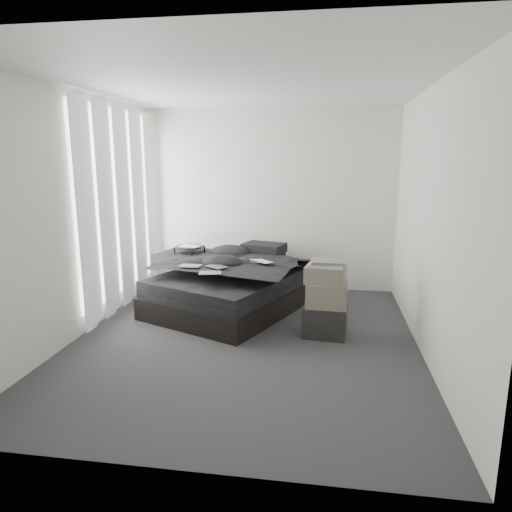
# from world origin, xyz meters

# --- Properties ---
(floor) EXTENTS (3.60, 4.20, 0.01)m
(floor) POSITION_xyz_m (0.00, 0.00, 0.00)
(floor) COLOR #333336
(floor) RESTS_ON ground
(ceiling) EXTENTS (3.60, 4.20, 0.01)m
(ceiling) POSITION_xyz_m (0.00, 0.00, 2.60)
(ceiling) COLOR white
(ceiling) RESTS_ON ground
(wall_back) EXTENTS (3.60, 0.01, 2.60)m
(wall_back) POSITION_xyz_m (0.00, 2.10, 1.30)
(wall_back) COLOR white
(wall_back) RESTS_ON ground
(wall_front) EXTENTS (3.60, 0.01, 2.60)m
(wall_front) POSITION_xyz_m (0.00, -2.10, 1.30)
(wall_front) COLOR white
(wall_front) RESTS_ON ground
(wall_left) EXTENTS (0.01, 4.20, 2.60)m
(wall_left) POSITION_xyz_m (-1.80, 0.00, 1.30)
(wall_left) COLOR white
(wall_left) RESTS_ON ground
(wall_right) EXTENTS (0.01, 4.20, 2.60)m
(wall_right) POSITION_xyz_m (1.80, 0.00, 1.30)
(wall_right) COLOR white
(wall_right) RESTS_ON ground
(window_left) EXTENTS (0.02, 2.00, 2.30)m
(window_left) POSITION_xyz_m (-1.78, 0.90, 1.35)
(window_left) COLOR white
(window_left) RESTS_ON wall_left
(curtain_left) EXTENTS (0.06, 2.12, 2.48)m
(curtain_left) POSITION_xyz_m (-1.73, 0.90, 1.28)
(curtain_left) COLOR white
(curtain_left) RESTS_ON wall_left
(bed) EXTENTS (2.16, 2.40, 0.27)m
(bed) POSITION_xyz_m (-0.34, 1.02, 0.13)
(bed) COLOR black
(bed) RESTS_ON floor
(mattress) EXTENTS (2.08, 2.33, 0.21)m
(mattress) POSITION_xyz_m (-0.34, 1.02, 0.37)
(mattress) COLOR black
(mattress) RESTS_ON bed
(duvet) EXTENTS (2.01, 2.12, 0.23)m
(duvet) POSITION_xyz_m (-0.36, 0.98, 0.59)
(duvet) COLOR black
(duvet) RESTS_ON mattress
(pillow_lower) EXTENTS (0.70, 0.61, 0.13)m
(pillow_lower) POSITION_xyz_m (-0.08, 1.74, 0.54)
(pillow_lower) COLOR black
(pillow_lower) RESTS_ON mattress
(pillow_upper) EXTENTS (0.64, 0.53, 0.12)m
(pillow_upper) POSITION_xyz_m (-0.03, 1.70, 0.67)
(pillow_upper) COLOR black
(pillow_upper) RESTS_ON pillow_lower
(laptop) EXTENTS (0.37, 0.36, 0.02)m
(laptop) POSITION_xyz_m (0.01, 0.92, 0.72)
(laptop) COLOR silver
(laptop) RESTS_ON duvet
(comic_a) EXTENTS (0.25, 0.17, 0.01)m
(comic_a) POSITION_xyz_m (-0.77, 0.63, 0.71)
(comic_a) COLOR black
(comic_a) RESTS_ON duvet
(comic_b) EXTENTS (0.30, 0.28, 0.01)m
(comic_b) POSITION_xyz_m (-0.45, 0.65, 0.72)
(comic_b) COLOR black
(comic_b) RESTS_ON duvet
(comic_c) EXTENTS (0.28, 0.21, 0.01)m
(comic_c) POSITION_xyz_m (-0.45, 0.34, 0.72)
(comic_c) COLOR black
(comic_c) RESTS_ON duvet
(side_stand) EXTENTS (0.49, 0.49, 0.71)m
(side_stand) POSITION_xyz_m (-1.03, 1.47, 0.35)
(side_stand) COLOR black
(side_stand) RESTS_ON floor
(papers) EXTENTS (0.30, 0.25, 0.01)m
(papers) POSITION_xyz_m (-1.03, 1.45, 0.71)
(papers) COLOR white
(papers) RESTS_ON side_stand
(floor_books) EXTENTS (0.21, 0.25, 0.14)m
(floor_books) POSITION_xyz_m (-1.12, 0.95, 0.07)
(floor_books) COLOR black
(floor_books) RESTS_ON floor
(box_lower) EXTENTS (0.50, 0.41, 0.34)m
(box_lower) POSITION_xyz_m (0.84, 0.27, 0.17)
(box_lower) COLOR black
(box_lower) RESTS_ON floor
(box_mid) EXTENTS (0.44, 0.35, 0.26)m
(box_mid) POSITION_xyz_m (0.85, 0.26, 0.47)
(box_mid) COLOR #6F6557
(box_mid) RESTS_ON box_lower
(box_upper) EXTENTS (0.46, 0.39, 0.18)m
(box_upper) POSITION_xyz_m (0.83, 0.27, 0.69)
(box_upper) COLOR #6F6557
(box_upper) RESTS_ON box_mid
(art_book_white) EXTENTS (0.38, 0.31, 0.04)m
(art_book_white) POSITION_xyz_m (0.84, 0.27, 0.80)
(art_book_white) COLOR silver
(art_book_white) RESTS_ON box_upper
(art_book_snake) EXTENTS (0.34, 0.27, 0.03)m
(art_book_snake) POSITION_xyz_m (0.85, 0.26, 0.83)
(art_book_snake) COLOR silver
(art_book_snake) RESTS_ON art_book_white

